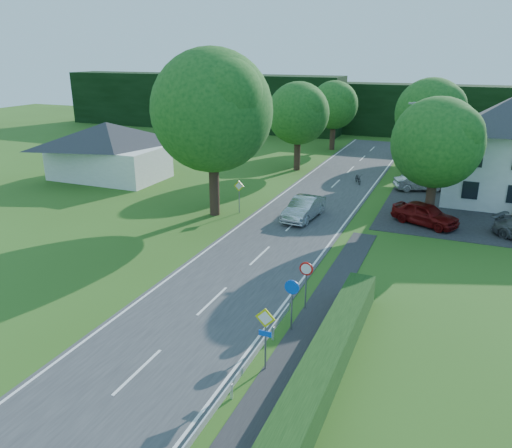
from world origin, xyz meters
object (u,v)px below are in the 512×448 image
at_px(parked_car_red, 425,214).
at_px(parasol, 492,191).
at_px(moving_car, 304,208).
at_px(streetlight, 431,153).
at_px(parked_car_silver_a, 420,182).
at_px(motorcycle, 358,178).

height_order(parked_car_red, parasol, parasol).
bearing_deg(moving_car, streetlight, 34.80).
bearing_deg(parked_car_silver_a, parked_car_red, 164.03).
distance_m(moving_car, parked_car_silver_a, 13.00).
xyz_separation_m(parked_car_red, parked_car_silver_a, (-1.20, 9.12, -0.08)).
xyz_separation_m(moving_car, parked_car_red, (8.01, 1.94, -0.00)).
height_order(motorcycle, parked_car_red, parked_car_red).
height_order(moving_car, parked_car_red, moving_car).
bearing_deg(streetlight, parked_car_silver_a, 98.26).
bearing_deg(motorcycle, parked_car_red, -80.32).
bearing_deg(streetlight, motorcycle, 132.35).
bearing_deg(streetlight, parasol, 45.76).
bearing_deg(parked_car_silver_a, motorcycle, 62.85).
distance_m(moving_car, motorcycle, 11.51).
xyz_separation_m(motorcycle, parked_car_silver_a, (5.32, -0.34, 0.24)).
distance_m(streetlight, moving_car, 9.71).
height_order(moving_car, motorcycle, moving_car).
height_order(parked_car_red, parked_car_silver_a, parked_car_red).
xyz_separation_m(moving_car, motorcycle, (1.50, 11.41, -0.32)).
height_order(parked_car_silver_a, parasol, parasol).
distance_m(streetlight, parked_car_silver_a, 7.58).
bearing_deg(parked_car_red, motorcycle, 58.94).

